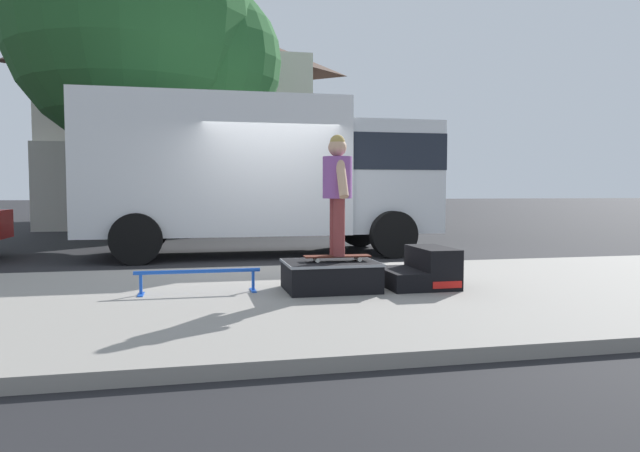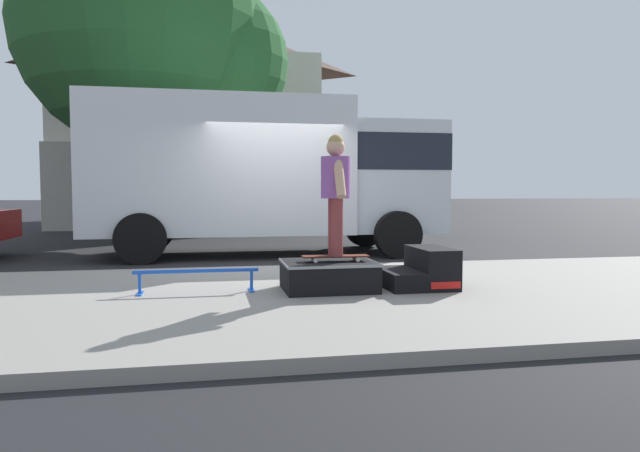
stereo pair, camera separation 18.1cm
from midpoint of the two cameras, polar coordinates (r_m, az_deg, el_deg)
The scene contains 10 objects.
ground_plane at distance 9.62m, azimuth -2.97°, elevation -4.19°, with size 140.00×140.00×0.00m, color black.
sidewalk_slab at distance 6.69m, azimuth 0.67°, elevation -7.10°, with size 50.00×5.00×0.12m, color gray.
skate_box at distance 6.84m, azimuth 1.61°, elevation -4.79°, with size 1.08×0.85×0.34m.
kicker_ramp at distance 7.18m, azimuth 10.67°, elevation -4.33°, with size 0.81×0.87×0.48m.
grind_rail at distance 6.82m, azimuth -11.30°, elevation -4.74°, with size 1.42×0.28×0.27m.
skateboard at distance 6.82m, azimuth 2.28°, elevation -3.02°, with size 0.79×0.23×0.07m.
skater_kid at distance 6.77m, azimuth 2.30°, elevation 4.07°, with size 0.34×0.72×1.41m.
box_truck at distance 11.72m, azimuth -4.61°, elevation 5.53°, with size 6.91×2.63×3.05m.
street_tree_main at distance 15.86m, azimuth -15.40°, elevation 17.46°, with size 6.76×6.15×8.39m.
house_behind at distance 23.69m, azimuth -12.33°, elevation 10.62°, with size 9.54×8.22×8.40m.
Camera 2 is at (-1.25, -9.45, 1.30)m, focal length 32.59 mm.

